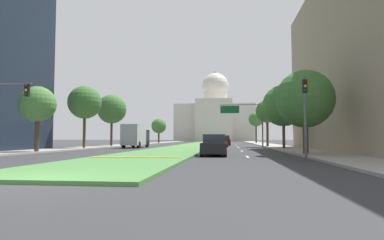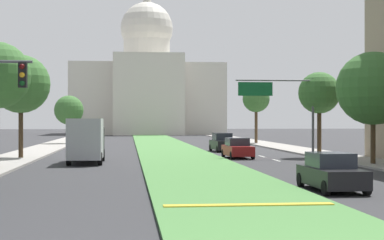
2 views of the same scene
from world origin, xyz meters
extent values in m
plane|color=#333335|center=(0.00, 64.82, 0.00)|extent=(285.19, 285.19, 0.00)
cube|color=#4C8442|center=(0.00, 58.34, 0.07)|extent=(6.60, 116.67, 0.14)
cube|color=gold|center=(0.00, 10.81, 0.16)|extent=(5.94, 0.50, 0.04)
cube|color=silver|center=(7.18, 24.90, 0.00)|extent=(0.16, 2.40, 0.01)
cube|color=silver|center=(7.18, 36.17, 0.00)|extent=(0.16, 2.40, 0.01)
cube|color=silver|center=(7.18, 41.30, 0.00)|extent=(0.16, 2.40, 0.01)
cube|color=silver|center=(7.18, 50.02, 0.00)|extent=(0.16, 2.40, 0.01)
cube|color=silver|center=(7.18, 66.45, 0.00)|extent=(0.16, 2.40, 0.01)
cube|color=#9E9991|center=(-13.06, 51.85, 0.07)|extent=(4.00, 116.67, 0.15)
cube|color=#9E9991|center=(13.06, 51.85, 0.07)|extent=(4.00, 116.67, 0.15)
cube|color=beige|center=(0.00, 129.63, 7.65)|extent=(33.00, 24.15, 15.29)
cube|color=beige|center=(0.00, 115.56, 8.41)|extent=(14.52, 4.00, 16.82)
cylinder|color=beige|center=(0.00, 129.63, 18.59)|extent=(10.48, 10.48, 6.60)
sphere|color=beige|center=(0.00, 129.63, 23.96)|extent=(11.84, 11.84, 11.84)
cylinder|color=beige|center=(0.00, 129.63, 29.29)|extent=(1.80, 1.80, 3.00)
cube|color=black|center=(-7.68, 10.98, 4.60)|extent=(0.28, 0.24, 0.84)
sphere|color=#510F0F|center=(-7.68, 10.84, 4.88)|extent=(0.18, 0.18, 0.18)
sphere|color=#F2A51E|center=(-7.68, 10.84, 4.60)|extent=(0.18, 0.18, 0.18)
sphere|color=#0F4219|center=(-7.68, 10.84, 4.32)|extent=(0.18, 0.18, 0.18)
cylinder|color=#515456|center=(10.76, 38.45, 3.25)|extent=(0.20, 0.20, 6.50)
cylinder|color=#515456|center=(7.58, 38.45, 6.30)|extent=(6.36, 0.12, 0.12)
cube|color=#146033|center=(5.99, 38.40, 5.60)|extent=(2.80, 0.08, 1.10)
cylinder|color=#4C3823|center=(12.37, 30.06, 1.94)|extent=(0.34, 0.34, 3.88)
sphere|color=#3D7033|center=(12.37, 30.06, 5.26)|extent=(4.99, 4.99, 4.99)
cylinder|color=#4C3823|center=(-12.56, 39.21, 2.34)|extent=(0.36, 0.36, 4.67)
sphere|color=#3D7033|center=(-12.56, 39.21, 5.93)|extent=(4.59, 4.59, 4.59)
cylinder|color=#4C3823|center=(11.57, 39.33, 2.20)|extent=(0.36, 0.36, 4.41)
sphere|color=#3D7033|center=(11.57, 39.33, 5.36)|extent=(3.45, 3.45, 3.45)
cylinder|color=#4C3823|center=(-11.70, 69.26, 1.68)|extent=(0.43, 0.43, 3.36)
sphere|color=#3D7033|center=(-11.70, 69.26, 4.38)|extent=(3.73, 3.73, 3.73)
cylinder|color=#4C3823|center=(12.36, 68.36, 2.46)|extent=(0.38, 0.38, 4.92)
sphere|color=#3D7033|center=(12.36, 68.36, 5.89)|extent=(3.53, 3.53, 3.53)
cube|color=black|center=(4.70, 15.97, 0.62)|extent=(1.93, 4.49, 0.79)
cube|color=#282D38|center=(4.69, 16.15, 1.33)|extent=(1.68, 2.16, 0.65)
cylinder|color=black|center=(5.58, 14.20, 0.32)|extent=(0.23, 0.64, 0.64)
cylinder|color=black|center=(3.85, 14.18, 0.32)|extent=(0.23, 0.64, 0.64)
cylinder|color=black|center=(5.54, 17.77, 0.32)|extent=(0.23, 0.64, 0.64)
cylinder|color=black|center=(3.81, 17.75, 0.32)|extent=(0.23, 0.64, 0.64)
cube|color=maroon|center=(4.70, 39.20, 0.61)|extent=(2.05, 4.35, 0.79)
cube|color=#282D38|center=(4.69, 39.37, 1.33)|extent=(1.73, 2.12, 0.64)
cylinder|color=black|center=(5.62, 37.56, 0.32)|extent=(0.25, 0.65, 0.64)
cylinder|color=black|center=(3.92, 37.48, 0.32)|extent=(0.25, 0.65, 0.64)
cylinder|color=black|center=(5.47, 40.92, 0.32)|extent=(0.25, 0.65, 0.64)
cylinder|color=black|center=(3.77, 40.85, 0.32)|extent=(0.25, 0.65, 0.64)
cube|color=black|center=(5.07, 49.68, 0.66)|extent=(2.11, 4.55, 0.89)
cube|color=#282D38|center=(5.06, 49.86, 1.47)|extent=(1.75, 2.23, 0.72)
cylinder|color=black|center=(6.01, 47.96, 0.32)|extent=(0.26, 0.65, 0.64)
cylinder|color=black|center=(4.32, 47.86, 0.32)|extent=(0.26, 0.65, 0.64)
cylinder|color=black|center=(5.81, 51.50, 0.32)|extent=(0.26, 0.65, 0.64)
cylinder|color=black|center=(4.12, 51.40, 0.32)|extent=(0.26, 0.65, 0.64)
cube|color=black|center=(-7.14, 36.56, 1.45)|extent=(2.30, 2.00, 2.20)
cube|color=#B2B2B7|center=(-7.14, 33.36, 1.80)|extent=(2.30, 4.40, 2.80)
cylinder|color=black|center=(-8.19, 36.56, 0.45)|extent=(0.30, 0.90, 0.90)
cylinder|color=black|center=(-6.09, 36.56, 0.45)|extent=(0.30, 0.90, 0.90)
cylinder|color=black|center=(-8.19, 32.26, 0.45)|extent=(0.30, 0.90, 0.90)
cylinder|color=black|center=(-6.09, 32.26, 0.45)|extent=(0.30, 0.90, 0.90)
camera|label=1|loc=(5.84, -8.78, 1.39)|focal=29.58mm
camera|label=2|loc=(-4.15, -10.11, 3.08)|focal=57.52mm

